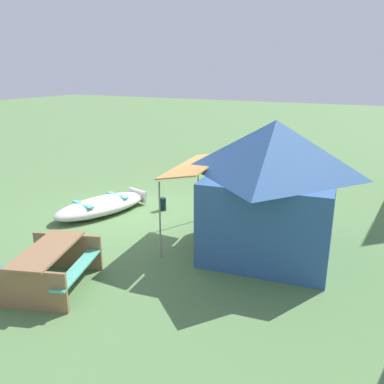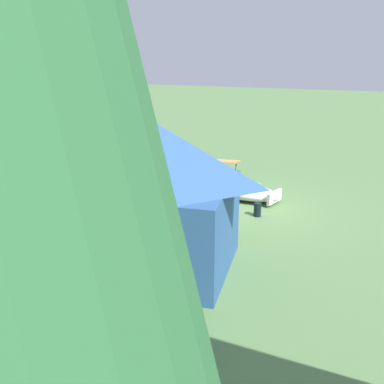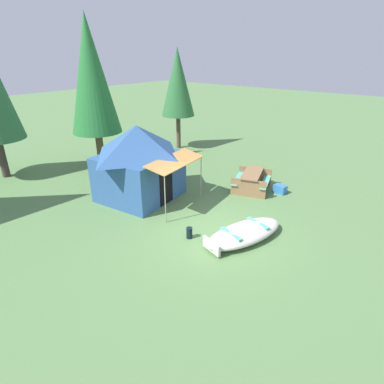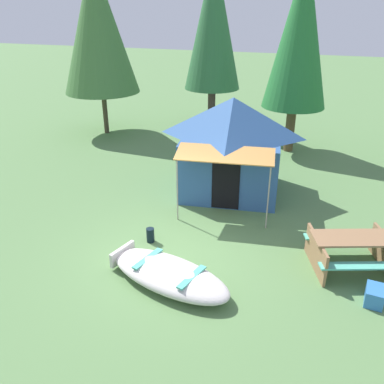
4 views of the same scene
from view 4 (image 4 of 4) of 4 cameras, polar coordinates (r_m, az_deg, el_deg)
name	(u,v)px [view 4 (image 4 of 4)]	position (r m, az deg, el deg)	size (l,w,h in m)	color
ground_plane	(171,253)	(9.60, -2.90, -8.53)	(80.00, 80.00, 0.00)	#587E49
beached_rowboat	(169,274)	(8.57, -3.28, -11.36)	(3.02, 1.87, 0.44)	silver
canvas_cabin_tent	(232,145)	(12.10, 5.56, 6.61)	(3.31, 3.85, 2.87)	#305892
picnic_table	(351,249)	(9.53, 21.37, -7.39)	(2.08, 1.88, 0.77)	#8E6845
cooler_box	(374,296)	(8.85, 24.12, -13.05)	(0.48, 0.34, 0.34)	#3375BF
fuel_can	(150,235)	(9.98, -5.83, -6.00)	(0.19, 0.19, 0.36)	black
pine_tree_back_right	(97,26)	(17.92, -13.08, 21.60)	(3.11, 3.11, 6.96)	#463D2B
pine_tree_far_center	(300,32)	(15.61, 14.86, 20.73)	(2.32, 2.32, 6.94)	brown
pine_tree_side	(213,22)	(18.41, 2.98, 22.63)	(2.42, 2.42, 7.26)	#443330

